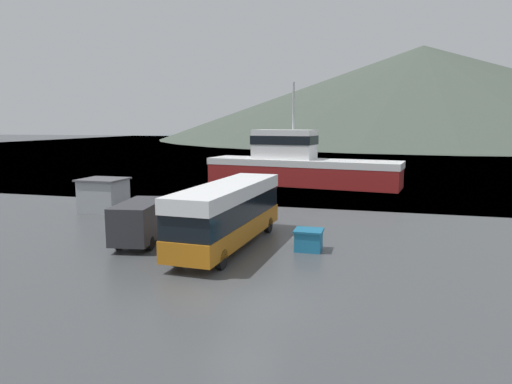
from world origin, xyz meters
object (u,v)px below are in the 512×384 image
fishing_boat (298,165)px  storage_bin (309,240)px  delivery_van (144,220)px  tour_bus (228,212)px  dock_kiosk (104,195)px

fishing_boat → storage_bin: (4.77, -24.40, -1.57)m
delivery_van → fishing_boat: bearing=72.0°
delivery_van → storage_bin: (8.81, 0.61, -0.66)m
tour_bus → fishing_boat: bearing=94.6°
tour_bus → fishing_boat: fishing_boat is taller
delivery_van → tour_bus: bearing=-5.2°
fishing_boat → dock_kiosk: fishing_boat is taller
delivery_van → storage_bin: 8.86m
delivery_van → storage_bin: bearing=-4.9°
dock_kiosk → tour_bus: bearing=-29.7°
tour_bus → storage_bin: size_ratio=7.36×
storage_bin → fishing_boat: bearing=101.1°
fishing_boat → dock_kiosk: size_ratio=6.57×
tour_bus → fishing_boat: size_ratio=0.51×
fishing_boat → storage_bin: size_ratio=14.40×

